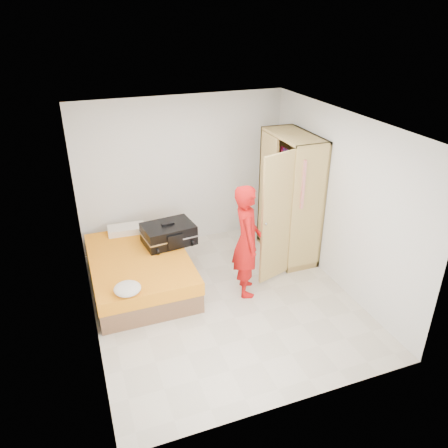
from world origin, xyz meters
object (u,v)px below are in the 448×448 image
object	(u,v)px
bed	(140,271)
person	(247,241)
suitcase	(169,234)
wardrobe	(289,202)
round_cushion	(127,289)

from	to	relation	value
bed	person	world-z (taller)	person
suitcase	wardrobe	bearing A→B (deg)	-13.69
bed	suitcase	world-z (taller)	suitcase
suitcase	round_cushion	xyz separation A→B (m)	(-0.84, -1.14, -0.09)
suitcase	bed	bearing A→B (deg)	-160.27
wardrobe	person	world-z (taller)	wardrobe
person	bed	bearing A→B (deg)	78.20
suitcase	person	bearing A→B (deg)	-53.61
bed	wardrobe	world-z (taller)	wardrobe
wardrobe	round_cushion	bearing A→B (deg)	-162.00
person	round_cushion	world-z (taller)	person
suitcase	round_cushion	size ratio (longest dim) A/B	2.41
round_cushion	person	bearing A→B (deg)	5.65
wardrobe	suitcase	xyz separation A→B (m)	(-1.97, 0.23, -0.35)
person	round_cushion	xyz separation A→B (m)	(-1.75, -0.17, -0.28)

